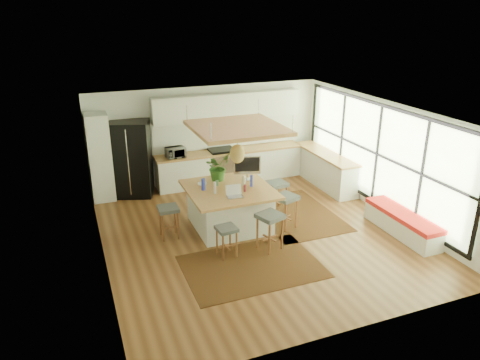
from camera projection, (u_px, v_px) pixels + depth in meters
name	position (u px, v px, depth m)	size (l,w,h in m)	color
floor	(257.00, 233.00, 10.01)	(7.00, 7.00, 0.00)	brown
ceiling	(258.00, 113.00, 9.04)	(7.00, 7.00, 0.00)	white
wall_back	(208.00, 135.00, 12.56)	(6.50, 6.50, 0.00)	white
wall_front	(354.00, 255.00, 6.48)	(6.50, 6.50, 0.00)	white
wall_left	(98.00, 198.00, 8.42)	(7.00, 7.00, 0.00)	white
wall_right	(384.00, 158.00, 10.62)	(7.00, 7.00, 0.00)	white
window_wall	(383.00, 156.00, 10.59)	(0.10, 6.20, 2.60)	black
pantry	(100.00, 158.00, 11.37)	(0.55, 0.60, 2.25)	silver
back_counter_base	(230.00, 167.00, 12.80)	(4.20, 0.60, 0.88)	silver
back_counter_top	(230.00, 151.00, 12.63)	(4.24, 0.64, 0.05)	#A46E3A
backsplash	(226.00, 133.00, 12.73)	(4.20, 0.02, 0.80)	white
upper_cabinets	(228.00, 106.00, 12.31)	(4.20, 0.34, 0.70)	silver
range	(222.00, 166.00, 12.69)	(0.76, 0.62, 1.00)	#A5A5AA
right_counter_base	(325.00, 169.00, 12.58)	(0.60, 2.50, 0.88)	silver
right_counter_top	(326.00, 154.00, 12.41)	(0.64, 2.54, 0.05)	#A46E3A
window_bench	(402.00, 223.00, 9.87)	(0.52, 2.00, 0.50)	silver
ceiling_panel	(237.00, 140.00, 9.52)	(1.86, 1.86, 0.80)	#A46E3A
rug_near	(252.00, 266.00, 8.70)	(2.60, 1.80, 0.01)	black
rug_right	(295.00, 214.00, 10.89)	(1.80, 2.60, 0.01)	black
fridge	(131.00, 161.00, 11.72)	(0.99, 0.78, 1.99)	black
island	(229.00, 207.00, 10.14)	(1.85, 1.85, 0.93)	#A46E3A
stool_near_left	(227.00, 240.00, 8.94)	(0.38, 0.38, 0.65)	#42474A
stool_near_right	(270.00, 233.00, 9.21)	(0.47, 0.47, 0.79)	#42474A
stool_right_front	(285.00, 213.00, 10.13)	(0.46, 0.46, 0.78)	#42474A
stool_right_back	(276.00, 197.00, 10.95)	(0.45, 0.45, 0.75)	#42474A
stool_left_side	(169.00, 222.00, 9.69)	(0.42, 0.42, 0.72)	#42474A
laptop	(235.00, 192.00, 9.48)	(0.34, 0.36, 0.25)	#A5A5AA
monitor	(247.00, 169.00, 10.38)	(0.63, 0.22, 0.58)	#A5A5AA
microwave	(175.00, 151.00, 11.98)	(0.50, 0.27, 0.34)	#A5A5AA
island_plant	(218.00, 170.00, 10.37)	(0.58, 0.64, 0.50)	#1E4C19
island_bowl	(202.00, 184.00, 10.14)	(0.20, 0.20, 0.05)	white
island_bottle_0	(204.00, 186.00, 9.84)	(0.07, 0.07, 0.19)	#313EC5
island_bottle_1	(214.00, 189.00, 9.68)	(0.07, 0.07, 0.19)	silver
island_bottle_2	(245.00, 187.00, 9.77)	(0.07, 0.07, 0.19)	#96323F
island_bottle_3	(243.00, 181.00, 10.10)	(0.07, 0.07, 0.19)	white
island_bottle_4	(217.00, 182.00, 10.09)	(0.07, 0.07, 0.19)	#57916F
island_bottle_5	(252.00, 183.00, 10.02)	(0.07, 0.07, 0.19)	#313EC5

